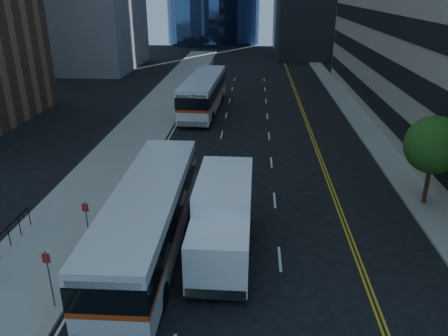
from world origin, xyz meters
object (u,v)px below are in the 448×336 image
at_px(bus_rear, 204,92).
at_px(box_truck, 223,218).
at_px(street_tree, 434,145).
at_px(bus_front, 149,217).

distance_m(bus_rear, box_truck, 25.45).
distance_m(street_tree, bus_rear, 24.59).
bearing_deg(street_tree, box_truck, -153.16).
distance_m(street_tree, box_truck, 12.63).
distance_m(bus_front, bus_rear, 25.25).
bearing_deg(street_tree, bus_front, -158.56).
relative_size(bus_rear, box_truck, 1.84).
xyz_separation_m(street_tree, box_truck, (-11.16, -5.64, -1.79)).
relative_size(street_tree, box_truck, 0.70).
relative_size(bus_front, box_truck, 1.76).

